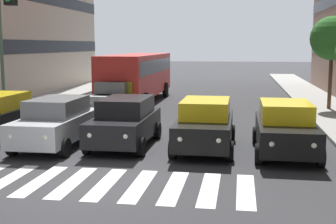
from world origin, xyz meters
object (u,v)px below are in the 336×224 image
car_3 (56,122)px  car_row2_1 (123,96)px  car_2 (125,121)px  bus_behind_traffic (138,73)px  car_0 (285,128)px  car_1 (205,124)px  street_tree_2 (332,39)px  car_row2_0 (115,97)px  street_lamp_right (11,23)px

car_3 → car_row2_1: bearing=-91.1°
car_2 → bus_behind_traffic: 12.67m
car_0 → car_1: 2.67m
car_2 → street_tree_2: street_tree_2 is taller
car_0 → car_row2_0: (8.01, -7.93, 0.00)m
car_2 → car_row2_0: same height
car_1 → car_row2_1: 9.62m
car_1 → car_3: size_ratio=1.00×
car_0 → car_2: (5.52, -0.40, 0.00)m
street_tree_2 → bus_behind_traffic: bearing=-11.7°
car_2 → car_row2_0: bearing=-71.7°
car_2 → car_3: (2.38, 0.51, 0.00)m
car_row2_1 → car_0: bearing=132.5°
car_row2_1 → street_tree_2: street_tree_2 is taller
car_row2_1 → street_lamp_right: 6.66m
car_3 → car_1: bearing=-175.9°
car_row2_0 → car_row2_1: bearing=-119.1°
car_1 → street_tree_2: size_ratio=0.89×
car_1 → car_row2_1: bearing=-58.2°
car_1 → car_3: (5.24, 0.38, 0.00)m
car_1 → bus_behind_traffic: bus_behind_traffic is taller
street_lamp_right → car_row2_0: bearing=-155.7°
car_0 → car_row2_1: (7.74, -8.43, 0.00)m
car_0 → street_lamp_right: (12.59, -5.87, 3.77)m
car_row2_1 → car_row2_0: bearing=60.9°
car_3 → street_lamp_right: size_ratio=0.61×
bus_behind_traffic → car_1: bearing=112.7°
car_0 → street_lamp_right: 14.39m
car_3 → street_lamp_right: street_lamp_right is taller
car_2 → car_1: bearing=177.2°
car_0 → car_3: bearing=0.9°
car_2 → car_row2_1: (2.22, -8.04, 0.00)m
car_row2_0 → car_row2_1: 0.57m
car_3 → bus_behind_traffic: bus_behind_traffic is taller
car_0 → car_row2_0: bearing=-44.7°
car_2 → street_lamp_right: (7.07, -5.47, 3.77)m
street_lamp_right → car_row2_1: bearing=-152.1°
car_1 → car_3: bearing=4.1°
car_3 → bus_behind_traffic: (0.00, -12.93, 0.97)m
car_0 → street_tree_2: size_ratio=0.89×
bus_behind_traffic → street_lamp_right: 8.83m
car_2 → car_3: same height
car_row2_0 → street_tree_2: street_tree_2 is taller
car_row2_0 → bus_behind_traffic: 4.97m
car_2 → car_row2_1: 8.34m
car_2 → car_3: bearing=12.2°
car_0 → car_3: 7.90m
street_tree_2 → car_3: bearing=43.5°
street_lamp_right → street_tree_2: bearing=-163.8°
car_0 → car_3: same height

